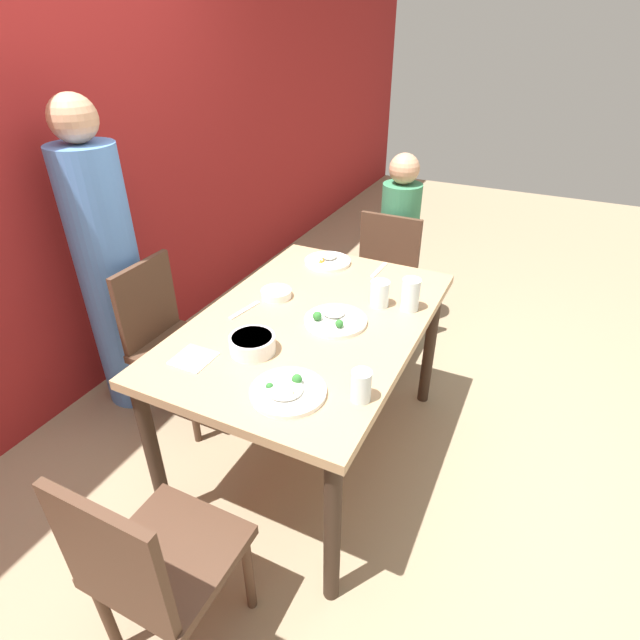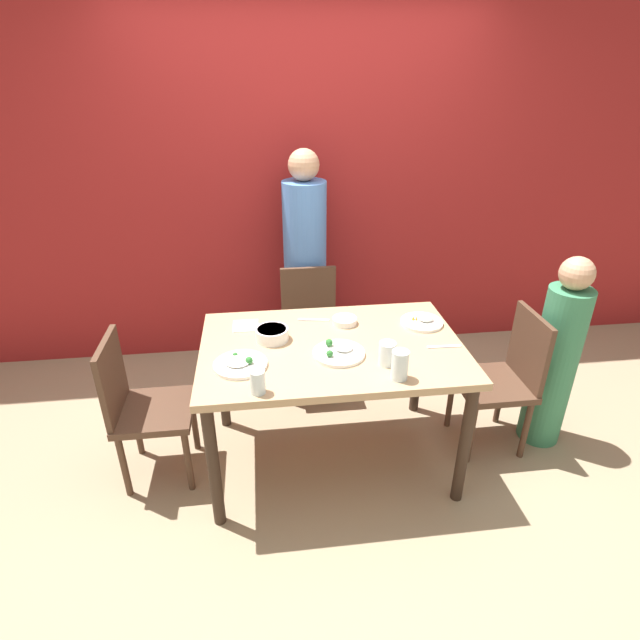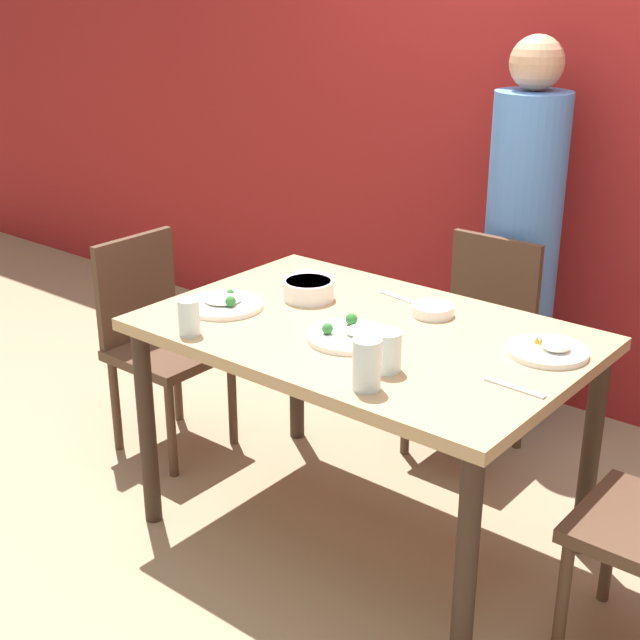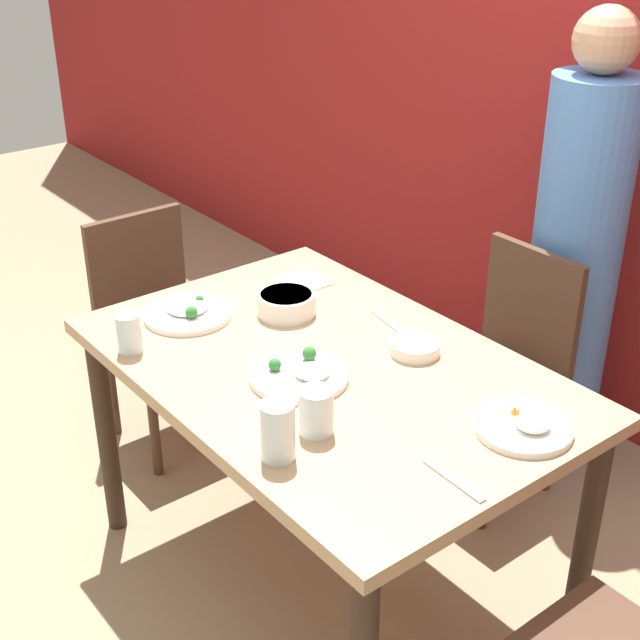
% 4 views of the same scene
% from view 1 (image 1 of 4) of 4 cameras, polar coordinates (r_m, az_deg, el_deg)
% --- Properties ---
extents(ground_plane, '(10.00, 10.00, 0.00)m').
position_cam_1_polar(ground_plane, '(2.60, -0.91, -14.55)').
color(ground_plane, '#998466').
extents(wall_back, '(10.00, 0.06, 2.70)m').
position_cam_1_polar(wall_back, '(2.80, -29.17, 17.00)').
color(wall_back, maroon).
rests_on(wall_back, ground_plane).
extents(dining_table, '(1.37, 0.91, 0.77)m').
position_cam_1_polar(dining_table, '(2.16, -1.06, -1.87)').
color(dining_table, tan).
rests_on(dining_table, ground_plane).
extents(chair_adult_spot, '(0.40, 0.40, 0.86)m').
position_cam_1_polar(chair_adult_spot, '(2.66, -16.72, -1.96)').
color(chair_adult_spot, '#4C3323').
rests_on(chair_adult_spot, ground_plane).
extents(chair_child_spot, '(0.40, 0.40, 0.86)m').
position_cam_1_polar(chair_child_spot, '(3.10, 6.97, 4.26)').
color(chair_child_spot, '#4C3323').
rests_on(chair_child_spot, ground_plane).
extents(chair_empty_left, '(0.40, 0.40, 0.86)m').
position_cam_1_polar(chair_empty_left, '(1.74, -18.53, -24.88)').
color(chair_empty_left, '#4C3323').
rests_on(chair_empty_left, ground_plane).
extents(person_adult, '(0.30, 0.30, 1.60)m').
position_cam_1_polar(person_adult, '(2.74, -22.77, 4.72)').
color(person_adult, '#5184D1').
rests_on(person_adult, ground_plane).
extents(person_child, '(0.24, 0.24, 1.18)m').
position_cam_1_polar(person_child, '(3.32, 8.81, 7.71)').
color(person_child, '#387F56').
rests_on(person_child, ground_plane).
extents(bowl_curry, '(0.18, 0.18, 0.07)m').
position_cam_1_polar(bowl_curry, '(1.91, -7.74, -2.68)').
color(bowl_curry, white).
rests_on(bowl_curry, dining_table).
extents(plate_rice_adult, '(0.24, 0.24, 0.05)m').
position_cam_1_polar(plate_rice_adult, '(2.61, 0.89, 6.81)').
color(plate_rice_adult, white).
rests_on(plate_rice_adult, dining_table).
extents(plate_rice_child, '(0.26, 0.26, 0.06)m').
position_cam_1_polar(plate_rice_child, '(2.09, 1.70, 0.06)').
color(plate_rice_child, white).
rests_on(plate_rice_child, dining_table).
extents(plate_noodles, '(0.26, 0.26, 0.05)m').
position_cam_1_polar(plate_noodles, '(1.71, -3.72, -8.08)').
color(plate_noodles, white).
rests_on(plate_noodles, dining_table).
extents(bowl_rice_small, '(0.14, 0.14, 0.04)m').
position_cam_1_polar(bowl_rice_small, '(2.28, -5.03, 3.08)').
color(bowl_rice_small, white).
rests_on(bowl_rice_small, dining_table).
extents(glass_water_tall, '(0.08, 0.08, 0.14)m').
position_cam_1_polar(glass_water_tall, '(2.19, 10.31, 2.88)').
color(glass_water_tall, silver).
rests_on(glass_water_tall, dining_table).
extents(glass_water_short, '(0.08, 0.08, 0.12)m').
position_cam_1_polar(glass_water_short, '(2.21, 6.84, 3.01)').
color(glass_water_short, silver).
rests_on(glass_water_short, dining_table).
extents(glass_water_center, '(0.07, 0.07, 0.11)m').
position_cam_1_polar(glass_water_center, '(1.66, 4.73, -7.51)').
color(glass_water_center, silver).
rests_on(glass_water_center, dining_table).
extents(napkin_folded, '(0.14, 0.14, 0.01)m').
position_cam_1_polar(napkin_folded, '(1.93, -14.26, -4.29)').
color(napkin_folded, white).
rests_on(napkin_folded, dining_table).
extents(fork_steel, '(0.18, 0.05, 0.01)m').
position_cam_1_polar(fork_steel, '(2.20, -8.62, 1.12)').
color(fork_steel, silver).
rests_on(fork_steel, dining_table).
extents(spoon_steel, '(0.18, 0.03, 0.01)m').
position_cam_1_polar(spoon_steel, '(2.55, 6.77, 5.71)').
color(spoon_steel, silver).
rests_on(spoon_steel, dining_table).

